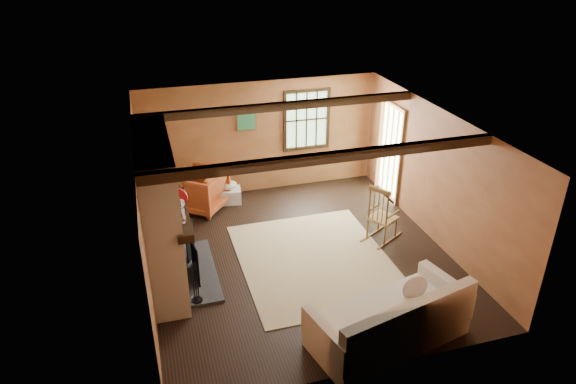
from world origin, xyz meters
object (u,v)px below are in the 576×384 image
object	(u,v)px
laundry_basket	(229,195)
armchair	(201,190)
fireplace	(162,218)
rocking_chair	(382,217)
sofa	(392,323)

from	to	relation	value
laundry_basket	armchair	world-z (taller)	armchair
laundry_basket	armchair	size ratio (longest dim) A/B	0.55
laundry_basket	armchair	xyz separation A→B (m)	(-0.58, -0.13, 0.26)
fireplace	armchair	distance (m)	2.46
fireplace	armchair	world-z (taller)	fireplace
fireplace	rocking_chair	world-z (taller)	fireplace
sofa	armchair	xyz separation A→B (m)	(-1.94, 4.57, 0.10)
fireplace	sofa	world-z (taller)	fireplace
laundry_basket	fireplace	bearing A→B (deg)	-121.12
sofa	laundry_basket	bearing A→B (deg)	92.71
laundry_basket	rocking_chair	bearing A→B (deg)	-42.93
fireplace	laundry_basket	world-z (taller)	fireplace
rocking_chair	laundry_basket	size ratio (longest dim) A/B	2.18
fireplace	sofa	size ratio (longest dim) A/B	1.02
sofa	armchair	world-z (taller)	sofa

